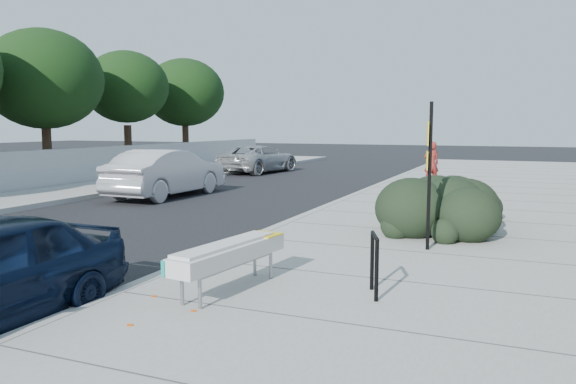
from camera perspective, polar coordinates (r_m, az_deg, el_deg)
name	(u,v)px	position (r m, az deg, el deg)	size (l,w,h in m)	color
ground	(196,268)	(9.73, -9.32, -7.61)	(120.00, 120.00, 0.00)	black
sidewalk_near	(547,235)	(13.20, 24.86, -4.01)	(11.20, 50.00, 0.15)	gray
sidewalk_far	(23,199)	(19.62, -25.35, -0.67)	(3.00, 50.00, 0.15)	gray
curb_near	(303,218)	(14.11, 1.49, -2.66)	(0.22, 50.00, 0.17)	#9E9E99
curb_far	(59,201)	(18.53, -22.24, -0.89)	(0.22, 50.00, 0.17)	#9E9E99
tree_far_d	(44,79)	(24.46, -23.57, 10.44)	(4.60, 4.60, 6.16)	#332114
tree_far_e	(126,87)	(28.16, -16.11, 10.18)	(4.00, 4.00, 5.90)	#332114
tree_far_f	(185,93)	(32.22, -10.46, 9.89)	(4.40, 4.40, 6.07)	#332114
bench	(230,254)	(7.74, -5.95, -6.27)	(0.74, 2.19, 0.65)	gray
bike_rack	(374,258)	(7.58, 8.77, -6.69)	(0.24, 0.54, 0.83)	black
sign_post	(429,167)	(10.40, 14.11, 2.50)	(0.13, 0.31, 2.68)	black
hedge	(447,197)	(12.86, 15.89, -0.52)	(1.80, 3.59, 1.35)	black
wagon_silver	(167,173)	(19.32, -12.20, 1.91)	(1.70, 4.87, 1.61)	#B3B3B8
suv_silver	(259,159)	(28.59, -3.01, 3.38)	(2.29, 4.97, 1.38)	#979A9C
pedestrian	(431,163)	(21.92, 14.36, 2.84)	(0.59, 0.39, 1.63)	maroon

